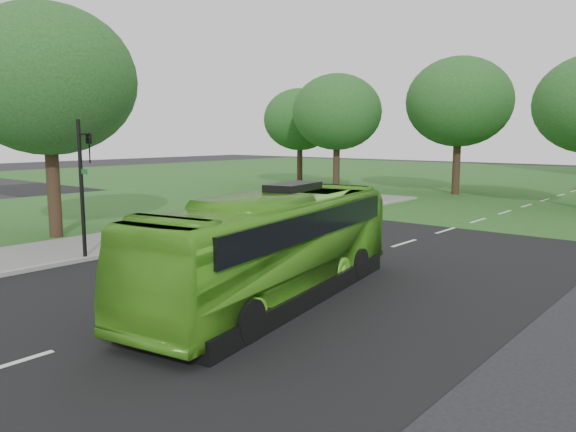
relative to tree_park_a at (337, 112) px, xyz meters
The scene contains 8 objects.
ground 29.66m from the tree_park_a, 61.02° to the right, with size 160.00×160.00×0.00m, color black.
street_surfaces 15.20m from the tree_park_a, 10.90° to the right, with size 120.00×120.00×0.15m.
tree_park_a is the anchor object (origin of this frame).
tree_park_b 8.95m from the tree_park_a, 29.02° to the left, with size 7.67×7.67×10.06m.
tree_park_f 6.75m from the tree_park_a, 153.19° to the left, with size 6.30×6.30×8.42m.
tree_side_near 23.75m from the tree_park_a, 85.97° to the right, with size 7.40×7.40×9.83m.
bus 29.22m from the tree_park_a, 58.53° to the right, with size 2.40×10.27×2.86m, color #56AE24.
traffic_light 26.53m from the tree_park_a, 74.55° to the right, with size 0.80×0.25×4.93m.
Camera 1 is at (10.70, -10.37, 4.40)m, focal length 35.00 mm.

